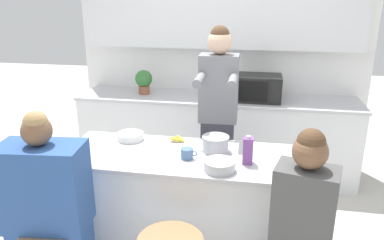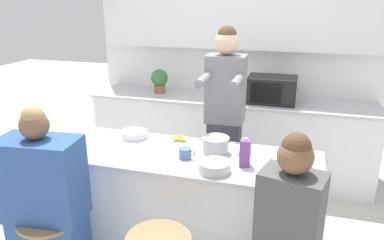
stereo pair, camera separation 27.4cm
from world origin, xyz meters
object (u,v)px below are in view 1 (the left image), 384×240
Objects in this scene: potted_plant at (144,81)px; microwave at (257,88)px; person_cooking at (218,126)px; kitchen_island at (190,208)px; fruit_bowl at (130,136)px; banana_bunch at (177,139)px; coffee_cup_near at (187,154)px; cooking_pot at (216,144)px; person_wrapped_blanket at (50,223)px; juice_carton at (248,151)px.

microwave is at bearing -1.86° from potted_plant.
kitchen_island is at bearing -102.29° from person_cooking.
fruit_bowl reaches higher than banana_bunch.
fruit_bowl is 1.75× the size of coffee_cup_near.
kitchen_island is at bearing -62.01° from potted_plant.
potted_plant reaches higher than cooking_pot.
person_cooking is 1.28× the size of person_wrapped_blanket.
coffee_cup_near is 0.23× the size of microwave.
cooking_pot reaches higher than fruit_bowl.
juice_carton is at bearing -35.19° from cooking_pot.
microwave reaches higher than banana_bunch.
juice_carton is (0.96, -0.28, 0.07)m from fruit_bowl.
coffee_cup_near is 0.58× the size of juice_carton.
juice_carton is (1.21, 0.57, 0.35)m from person_wrapped_blanket.
microwave and potted_plant have the same top height.
fruit_bowl is (0.26, 0.86, 0.29)m from person_wrapped_blanket.
kitchen_island is 0.75m from fruit_bowl.
cooking_pot is 2.45× the size of coffee_cup_near.
coffee_cup_near is at bearing -63.26° from potted_plant.
fruit_bowl is 0.75× the size of potted_plant.
coffee_cup_near is (-0.14, -0.73, 0.03)m from person_cooking.
juice_carton is (0.25, -0.17, 0.04)m from cooking_pot.
cooking_pot is 0.36m from banana_bunch.
person_cooking is 14.99× the size of coffee_cup_near.
banana_bunch is 0.28× the size of microwave.
person_cooking is at bearing 111.99° from juice_carton.
juice_carton is 0.40× the size of microwave.
person_cooking is 8.54× the size of fruit_bowl.
fruit_bowl is at bearing 67.13° from person_wrapped_blanket.
person_wrapped_blanket is 2.29m from potted_plant.
cooking_pot is 0.25m from coffee_cup_near.
kitchen_island is at bearing -57.77° from banana_bunch.
cooking_pot is (0.05, -0.56, 0.05)m from person_cooking.
coffee_cup_near is at bearing -100.08° from kitchen_island.
banana_bunch is 0.66m from juice_carton.
coffee_cup_near is (-0.01, -0.07, 0.49)m from kitchen_island.
coffee_cup_near is at bearing -65.21° from banana_bunch.
juice_carton reaches higher than coffee_cup_near.
banana_bunch is 0.51× the size of potted_plant.
potted_plant is (-1.31, 0.04, 0.02)m from microwave.
cooking_pot is at bearing -8.71° from fruit_bowl.
person_wrapped_blanket is at bearing -106.60° from fruit_bowl.
coffee_cup_near is (0.53, -0.28, 0.01)m from fruit_bowl.
microwave is at bearing 65.15° from banana_bunch.
banana_bunch reaches higher than kitchen_island.
potted_plant is at bearing 117.99° from kitchen_island.
potted_plant is (-0.84, 1.67, 0.14)m from coffee_cup_near.
coffee_cup_near is 0.35m from banana_bunch.
cooking_pot reaches higher than coffee_cup_near.
cooking_pot is 0.72m from fruit_bowl.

